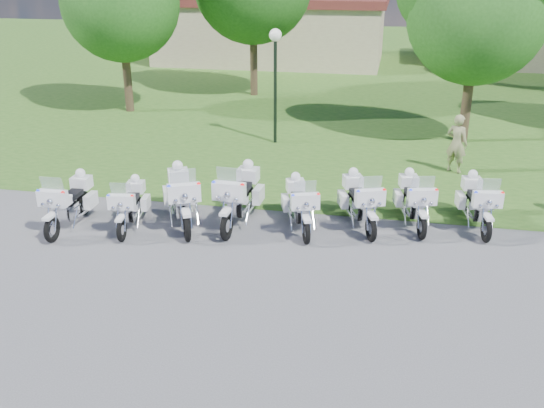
% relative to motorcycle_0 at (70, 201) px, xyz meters
% --- Properties ---
extents(ground, '(100.00, 100.00, 0.00)m').
position_rel_motorcycle_0_xyz_m(ground, '(5.82, -1.05, -0.66)').
color(ground, '#525257').
rests_on(ground, ground).
extents(grass_lawn, '(100.00, 48.00, 0.01)m').
position_rel_motorcycle_0_xyz_m(grass_lawn, '(5.82, 25.95, -0.65)').
color(grass_lawn, '#2E5A1C').
rests_on(grass_lawn, ground).
extents(motorcycle_0, '(0.79, 2.34, 1.57)m').
position_rel_motorcycle_0_xyz_m(motorcycle_0, '(0.00, 0.00, 0.00)').
color(motorcycle_0, black).
rests_on(motorcycle_0, ground).
extents(motorcycle_1, '(0.90, 2.11, 1.43)m').
position_rel_motorcycle_0_xyz_m(motorcycle_1, '(1.52, 0.26, -0.06)').
color(motorcycle_1, black).
rests_on(motorcycle_1, ground).
extents(motorcycle_2, '(1.53, 2.43, 1.75)m').
position_rel_motorcycle_0_xyz_m(motorcycle_2, '(2.74, 0.70, 0.08)').
color(motorcycle_2, black).
rests_on(motorcycle_2, ground).
extents(motorcycle_3, '(0.92, 2.63, 1.77)m').
position_rel_motorcycle_0_xyz_m(motorcycle_3, '(4.17, 1.06, 0.08)').
color(motorcycle_3, black).
rests_on(motorcycle_3, ground).
extents(motorcycle_4, '(1.19, 2.18, 1.52)m').
position_rel_motorcycle_0_xyz_m(motorcycle_4, '(5.74, 1.03, -0.02)').
color(motorcycle_4, black).
rests_on(motorcycle_4, ground).
extents(motorcycle_5, '(1.28, 2.26, 1.59)m').
position_rel_motorcycle_0_xyz_m(motorcycle_5, '(7.22, 1.50, 0.01)').
color(motorcycle_5, black).
rests_on(motorcycle_5, ground).
extents(motorcycle_6, '(1.06, 2.27, 1.54)m').
position_rel_motorcycle_0_xyz_m(motorcycle_6, '(8.56, 1.89, -0.01)').
color(motorcycle_6, black).
rests_on(motorcycle_6, ground).
extents(motorcycle_7, '(0.96, 2.29, 1.54)m').
position_rel_motorcycle_0_xyz_m(motorcycle_7, '(10.13, 2.04, -0.01)').
color(motorcycle_7, black).
rests_on(motorcycle_7, ground).
extents(lamp_post, '(0.44, 0.44, 4.10)m').
position_rel_motorcycle_0_xyz_m(lamp_post, '(3.66, 8.38, 2.44)').
color(lamp_post, black).
rests_on(lamp_post, ground).
extents(tree_2, '(5.66, 4.83, 7.54)m').
position_rel_motorcycle_0_xyz_m(tree_2, '(10.44, 9.97, 4.33)').
color(tree_2, '#38281C').
rests_on(tree_2, ground).
extents(building_west, '(14.56, 8.32, 4.10)m').
position_rel_motorcycle_0_xyz_m(building_west, '(-0.18, 26.95, 1.41)').
color(building_west, tan).
rests_on(building_west, ground).
extents(building_east, '(11.44, 7.28, 4.10)m').
position_rel_motorcycle_0_xyz_m(building_east, '(16.82, 28.95, 1.41)').
color(building_east, tan).
rests_on(building_east, ground).
extents(bystander_a, '(0.81, 0.72, 1.87)m').
position_rel_motorcycle_0_xyz_m(bystander_a, '(9.91, 6.25, 0.28)').
color(bystander_a, '#8C8B5F').
rests_on(bystander_a, ground).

